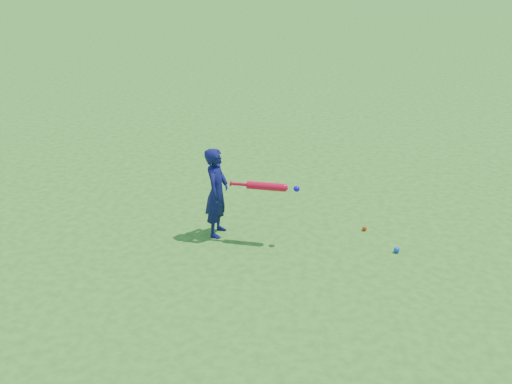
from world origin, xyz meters
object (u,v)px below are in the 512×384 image
ground_ball_red (364,228)px  ground_ball_blue (397,250)px  child (217,192)px  bat_swing (269,187)px

ground_ball_red → ground_ball_blue: bearing=-58.1°
child → bat_swing: child is taller
child → ground_ball_blue: size_ratio=16.28×
bat_swing → ground_ball_blue: bearing=0.3°
child → bat_swing: bearing=-92.5°
child → ground_ball_red: 1.99m
child → ground_ball_red: child is taller
bat_swing → child: bearing=175.4°
ground_ball_red → bat_swing: bat_swing is taller
ground_ball_red → bat_swing: size_ratio=0.07×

